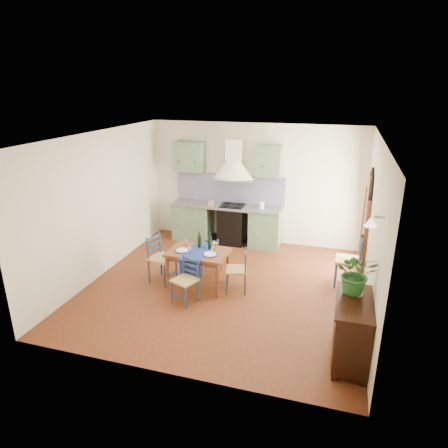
% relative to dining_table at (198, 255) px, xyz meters
% --- Properties ---
extents(floor, '(5.00, 5.00, 0.00)m').
position_rel_dining_table_xyz_m(floor, '(0.47, 0.08, -0.62)').
color(floor, '#4C2010').
rests_on(floor, ground).
extents(back_wall, '(5.00, 0.96, 2.80)m').
position_rel_dining_table_xyz_m(back_wall, '(0.01, 2.37, 0.43)').
color(back_wall, silver).
rests_on(back_wall, ground).
extents(right_wall, '(0.26, 5.00, 2.80)m').
position_rel_dining_table_xyz_m(right_wall, '(2.97, 0.36, 0.72)').
color(right_wall, silver).
rests_on(right_wall, ground).
extents(left_wall, '(0.04, 5.00, 2.80)m').
position_rel_dining_table_xyz_m(left_wall, '(-2.03, 0.08, 0.78)').
color(left_wall, silver).
rests_on(left_wall, ground).
extents(ceiling, '(5.00, 5.00, 0.01)m').
position_rel_dining_table_xyz_m(ceiling, '(0.47, 0.08, 2.18)').
color(ceiling, white).
rests_on(ceiling, back_wall).
extents(dining_table, '(1.13, 0.86, 1.02)m').
position_rel_dining_table_xyz_m(dining_table, '(0.00, 0.00, 0.00)').
color(dining_table, brown).
rests_on(dining_table, ground).
extents(chair_near, '(0.49, 0.49, 0.81)m').
position_rel_dining_table_xyz_m(chair_near, '(-0.00, -0.62, -0.20)').
color(chair_near, navy).
rests_on(chair_near, ground).
extents(chair_far, '(0.41, 0.41, 0.80)m').
position_rel_dining_table_xyz_m(chair_far, '(0.07, 0.55, -0.21)').
color(chair_far, navy).
rests_on(chair_far, ground).
extents(chair_left, '(0.52, 0.52, 0.93)m').
position_rel_dining_table_xyz_m(chair_left, '(-0.75, -0.03, -0.14)').
color(chair_left, navy).
rests_on(chair_left, ground).
extents(chair_right, '(0.45, 0.45, 0.81)m').
position_rel_dining_table_xyz_m(chair_right, '(0.76, 0.02, -0.20)').
color(chair_right, navy).
rests_on(chair_right, ground).
extents(chair_spare, '(0.47, 0.47, 0.98)m').
position_rel_dining_table_xyz_m(chair_spare, '(2.71, 0.82, -0.11)').
color(chair_spare, navy).
rests_on(chair_spare, ground).
extents(sideboard, '(0.50, 1.05, 0.94)m').
position_rel_dining_table_xyz_m(sideboard, '(2.73, -1.45, -0.11)').
color(sideboard, black).
rests_on(sideboard, ground).
extents(potted_plant, '(0.60, 0.54, 0.60)m').
position_rel_dining_table_xyz_m(potted_plant, '(2.72, -1.23, 0.61)').
color(potted_plant, '#225D23').
rests_on(potted_plant, sideboard).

